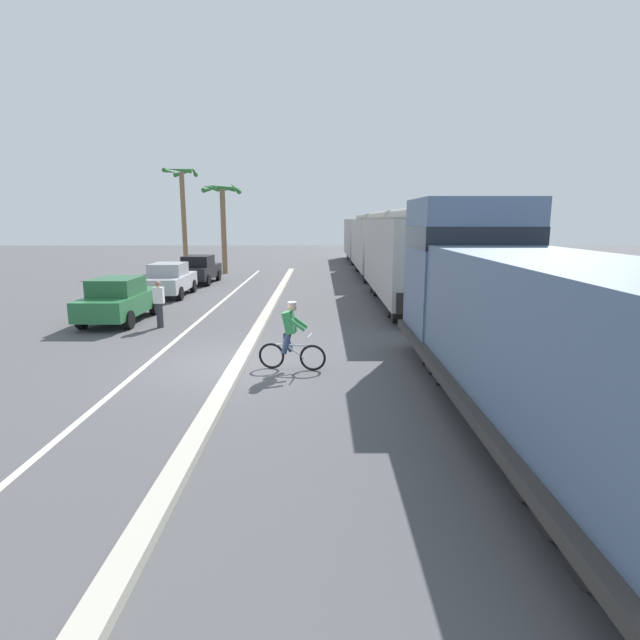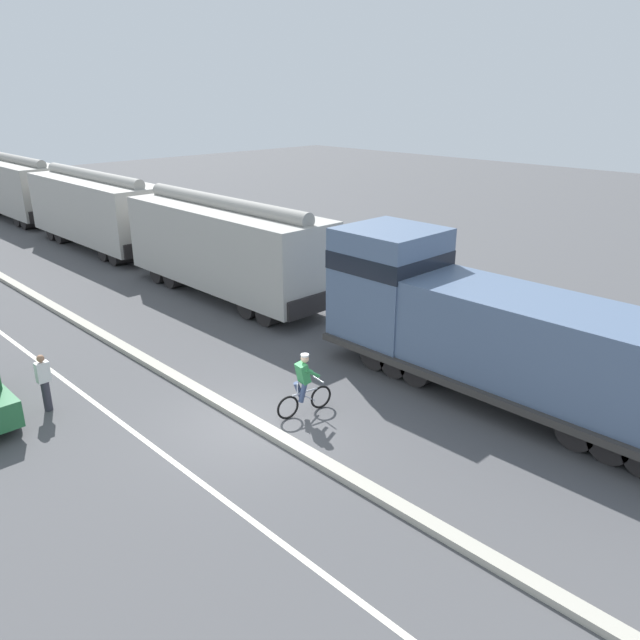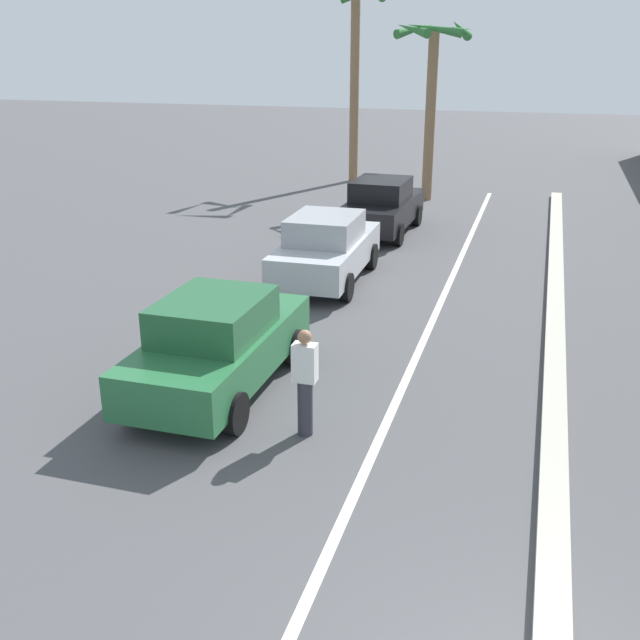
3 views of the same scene
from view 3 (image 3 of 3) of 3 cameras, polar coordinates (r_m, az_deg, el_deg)
The scene contains 8 objects.
median_curb at distance 11.93m, azimuth 17.42°, elevation -6.80°, with size 0.36×36.00×0.16m, color #B2AD9E.
lane_stripe at distance 12.10m, azimuth 5.94°, elevation -5.91°, with size 0.14×36.00×0.01m, color silver.
parked_car_green at distance 12.10m, azimuth -7.75°, elevation -1.77°, with size 1.86×4.21×1.62m.
parked_car_silver at distance 17.61m, azimuth 0.48°, elevation 5.50°, with size 1.88×4.22×1.62m.
parked_car_black at distance 22.34m, azimuth 4.72°, elevation 8.65°, with size 1.93×4.25×1.62m.
palm_tree_near at distance 30.82m, azimuth 2.73°, elevation 20.01°, with size 2.35×2.24×7.49m.
palm_tree_far at distance 27.11m, azimuth 8.55°, elevation 18.34°, with size 2.62×2.74×6.12m.
pedestrian_by_cars at distance 10.62m, azimuth -1.15°, elevation -4.67°, with size 0.34×0.22×1.62m.
Camera 3 is at (-0.51, -4.69, 5.35)m, focal length 42.00 mm.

